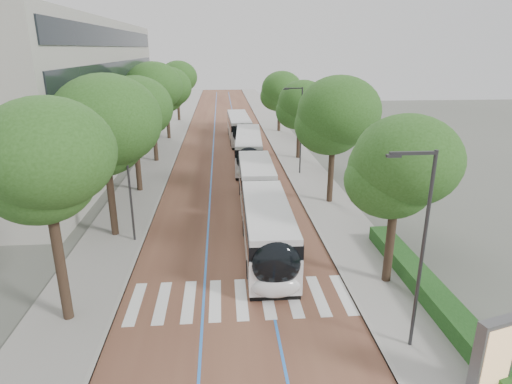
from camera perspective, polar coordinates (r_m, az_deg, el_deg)
The scene contains 20 objects.
ground at distance 20.31m, azimuth -2.41°, elevation -15.62°, with size 160.00×160.00×0.00m, color #51544C.
road at distance 57.92m, azimuth -4.06°, elevation 7.22°, with size 11.00×140.00×0.02m, color brown.
sidewalk_left at distance 58.33m, azimuth -11.50°, elevation 7.03°, with size 4.00×140.00×0.12m, color gray.
sidewalk_right at distance 58.47m, azimuth 3.37°, elevation 7.40°, with size 4.00×140.00×0.12m, color gray.
kerb_left at distance 58.13m, azimuth -9.63°, elevation 7.10°, with size 0.20×140.00×0.14m, color gray.
kerb_right at distance 58.24m, azimuth 1.50°, elevation 7.38°, with size 0.20×140.00×0.14m, color gray.
zebra_crossing at distance 21.14m, azimuth -1.97°, elevation -14.02°, with size 10.55×3.60×0.01m.
lane_line_left at distance 57.93m, azimuth -5.65°, elevation 7.20°, with size 0.12×126.00×0.01m, color blue.
lane_line_right at distance 57.96m, azimuth -2.46°, elevation 7.27°, with size 0.12×126.00×0.01m, color blue.
office_building at distance 48.82m, azimuth -28.04°, elevation 11.32°, with size 18.11×40.00×14.00m.
hedge at distance 22.22m, azimuth 22.33°, elevation -12.32°, with size 1.20×14.00×0.80m, color #163A14.
streetlight_near at distance 16.88m, azimuth 20.99°, elevation -5.73°, with size 1.82×0.20×8.00m.
streetlight_far at distance 39.99m, azimuth 5.80°, elevation 9.03°, with size 1.82×0.20×8.00m.
lamp_post_left at distance 26.43m, azimuth -16.61°, elevation 1.79°, with size 0.14×0.14×8.00m, color #303032.
trees_left at distance 43.70m, azimuth -14.09°, elevation 11.76°, with size 6.39×60.57×9.62m.
trees_right at distance 40.75m, azimuth 7.19°, elevation 10.69°, with size 6.03×47.34×9.06m.
lead_bus at distance 27.72m, azimuth 0.79°, elevation -2.07°, with size 2.83×18.44×3.20m.
bus_queued_0 at distance 43.46m, azimuth -1.00°, elevation 5.60°, with size 3.21×12.52×3.20m.
bus_queued_1 at distance 55.56m, azimuth -2.26°, elevation 8.46°, with size 2.81×12.45×3.20m.
ad_panel at distance 17.06m, azimuth 29.00°, elevation -18.74°, with size 1.52×0.77×3.05m.
Camera 1 is at (-0.54, -16.78, 11.43)m, focal length 30.00 mm.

